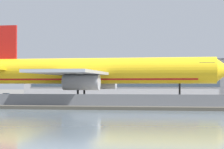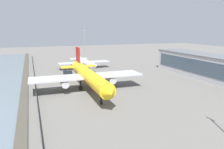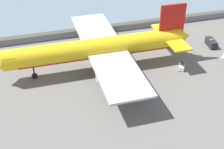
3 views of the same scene
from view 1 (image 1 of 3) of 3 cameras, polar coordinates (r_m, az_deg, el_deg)
The scene contains 6 objects.
ground_plane at distance 88.18m, azimuth -2.31°, elevation -3.81°, with size 500.00×500.00×0.00m, color #66635E.
shoreline_seawall at distance 68.22m, azimuth -5.73°, elevation -4.32°, with size 320.00×3.00×0.50m.
perimeter_fence at distance 72.54m, azimuth -4.81°, elevation -3.45°, with size 280.00×0.10×2.25m.
cargo_jet_yellow at distance 93.67m, azimuth -2.44°, elevation 0.33°, with size 56.67×48.10×17.11m.
baggage_tug at distance 106.89m, azimuth -13.50°, elevation -2.91°, with size 3.14×3.54×1.80m.
terminal_building at distance 159.11m, azimuth 1.74°, elevation -0.41°, with size 72.33×15.95×12.71m.
Camera 1 is at (17.43, -86.36, 3.81)m, focal length 70.00 mm.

